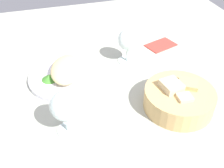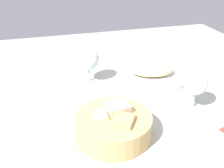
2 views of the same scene
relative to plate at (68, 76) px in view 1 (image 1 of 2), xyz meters
The scene contains 8 objects.
ground_plane 15.05cm from the plate, 42.85° to the left, with size 140.00×140.00×2.00cm, color #A9AD9D.
plate is the anchor object (origin of this frame).
omelette 2.91cm from the plate, ahead, with size 15.56×9.81×4.42cm, color beige.
lettuce_garnish 5.86cm from the plate, 80.93° to the right, with size 5.07×5.07×1.60cm, color #41862E.
bread_basket 35.33cm from the plate, 51.72° to the left, with size 19.28×19.28×7.85cm.
wine_glass_near 23.44cm from the plate, ahead, with size 7.40×7.40×12.24cm.
wine_glass_far 23.10cm from the plate, 100.57° to the left, with size 7.01×7.01×11.92cm.
folded_napkin 38.72cm from the plate, 105.64° to the left, with size 11.00×7.00×0.80cm, color #CD3B31.
Camera 1 is at (58.50, -15.67, 52.04)cm, focal length 42.82 mm.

